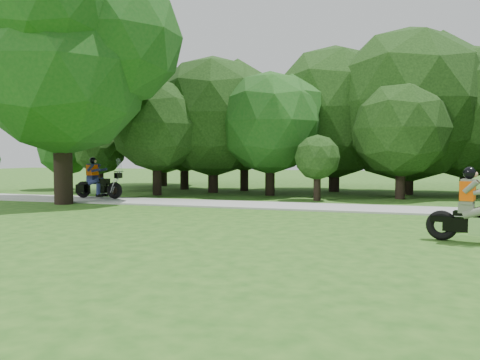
# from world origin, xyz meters

# --- Properties ---
(ground) EXTENTS (100.00, 100.00, 0.00)m
(ground) POSITION_xyz_m (0.00, 0.00, 0.00)
(ground) COLOR #235418
(ground) RESTS_ON ground
(walkway) EXTENTS (60.00, 2.20, 0.06)m
(walkway) POSITION_xyz_m (0.00, 8.00, 0.03)
(walkway) COLOR #A6A6A1
(walkway) RESTS_ON ground
(tree_line) EXTENTS (39.59, 11.47, 7.74)m
(tree_line) POSITION_xyz_m (2.68, 14.72, 3.67)
(tree_line) COLOR black
(tree_line) RESTS_ON ground
(big_tree_west) EXTENTS (8.64, 6.56, 9.96)m
(big_tree_west) POSITION_xyz_m (-10.54, 6.85, 5.76)
(big_tree_west) COLOR black
(big_tree_west) RESTS_ON ground
(chopper_motorcycle) EXTENTS (2.19, 0.95, 1.58)m
(chopper_motorcycle) POSITION_xyz_m (2.81, 2.38, 0.58)
(chopper_motorcycle) COLOR black
(chopper_motorcycle) RESTS_ON ground
(touring_motorcycle) EXTENTS (2.22, 0.64, 1.69)m
(touring_motorcycle) POSITION_xyz_m (-10.36, 8.32, 0.67)
(touring_motorcycle) COLOR black
(touring_motorcycle) RESTS_ON walkway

